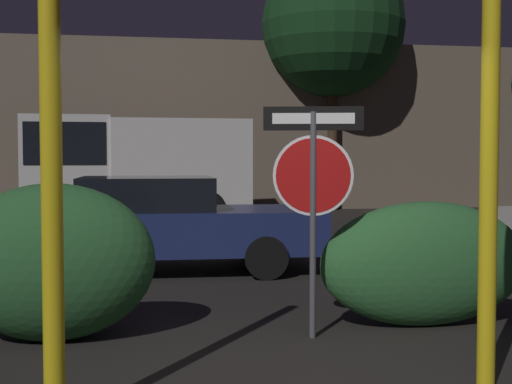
{
  "coord_description": "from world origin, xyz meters",
  "views": [
    {
      "loc": [
        -1.1,
        -4.99,
        1.69
      ],
      "look_at": [
        0.42,
        3.82,
        1.25
      ],
      "focal_mm": 50.0,
      "sensor_mm": 36.0,
      "label": 1
    }
  ],
  "objects_px": {
    "stop_sign": "(313,174)",
    "delivery_truck": "(129,162)",
    "tree_0": "(333,25)",
    "passing_car_2": "(155,224)",
    "hedge_bush_3": "(425,264)",
    "yellow_pole_left": "(51,170)",
    "yellow_pole_right": "(489,156)",
    "hedge_bush_2": "(53,262)"
  },
  "relations": [
    {
      "from": "hedge_bush_2",
      "to": "passing_car_2",
      "type": "distance_m",
      "value": 3.92
    },
    {
      "from": "yellow_pole_left",
      "to": "yellow_pole_right",
      "type": "height_order",
      "value": "yellow_pole_right"
    },
    {
      "from": "yellow_pole_right",
      "to": "yellow_pole_left",
      "type": "bearing_deg",
      "value": -174.07
    },
    {
      "from": "delivery_truck",
      "to": "tree_0",
      "type": "xyz_separation_m",
      "value": [
        6.29,
        3.23,
        4.23
      ]
    },
    {
      "from": "hedge_bush_3",
      "to": "tree_0",
      "type": "xyz_separation_m",
      "value": [
        3.33,
        15.06,
        5.17
      ]
    },
    {
      "from": "yellow_pole_right",
      "to": "hedge_bush_3",
      "type": "distance_m",
      "value": 2.16
    },
    {
      "from": "yellow_pole_right",
      "to": "stop_sign",
      "type": "bearing_deg",
      "value": 119.99
    },
    {
      "from": "passing_car_2",
      "to": "delivery_truck",
      "type": "distance_m",
      "value": 8.08
    },
    {
      "from": "yellow_pole_right",
      "to": "delivery_truck",
      "type": "xyz_separation_m",
      "value": [
        -2.65,
        13.69,
        -0.13
      ]
    },
    {
      "from": "stop_sign",
      "to": "yellow_pole_left",
      "type": "relative_size",
      "value": 0.67
    },
    {
      "from": "yellow_pole_left",
      "to": "tree_0",
      "type": "bearing_deg",
      "value": 68.77
    },
    {
      "from": "hedge_bush_3",
      "to": "hedge_bush_2",
      "type": "bearing_deg",
      "value": 179.44
    },
    {
      "from": "stop_sign",
      "to": "hedge_bush_3",
      "type": "relative_size",
      "value": 0.99
    },
    {
      "from": "stop_sign",
      "to": "passing_car_2",
      "type": "xyz_separation_m",
      "value": [
        -1.33,
        4.09,
        -0.82
      ]
    },
    {
      "from": "hedge_bush_2",
      "to": "passing_car_2",
      "type": "relative_size",
      "value": 0.38
    },
    {
      "from": "yellow_pole_left",
      "to": "hedge_bush_2",
      "type": "distance_m",
      "value": 2.39
    },
    {
      "from": "delivery_truck",
      "to": "yellow_pole_left",
      "type": "bearing_deg",
      "value": 176.62
    },
    {
      "from": "delivery_truck",
      "to": "stop_sign",
      "type": "bearing_deg",
      "value": -173.6
    },
    {
      "from": "stop_sign",
      "to": "hedge_bush_2",
      "type": "relative_size",
      "value": 1.15
    },
    {
      "from": "tree_0",
      "to": "yellow_pole_left",
      "type": "bearing_deg",
      "value": -111.23
    },
    {
      "from": "yellow_pole_left",
      "to": "tree_0",
      "type": "distance_m",
      "value": 18.95
    },
    {
      "from": "hedge_bush_2",
      "to": "hedge_bush_3",
      "type": "relative_size",
      "value": 0.86
    },
    {
      "from": "yellow_pole_left",
      "to": "yellow_pole_right",
      "type": "relative_size",
      "value": 0.95
    },
    {
      "from": "passing_car_2",
      "to": "hedge_bush_3",
      "type": "bearing_deg",
      "value": 35.62
    },
    {
      "from": "hedge_bush_3",
      "to": "tree_0",
      "type": "distance_m",
      "value": 16.27
    },
    {
      "from": "hedge_bush_2",
      "to": "delivery_truck",
      "type": "relative_size",
      "value": 0.33
    },
    {
      "from": "stop_sign",
      "to": "yellow_pole_right",
      "type": "relative_size",
      "value": 0.64
    },
    {
      "from": "stop_sign",
      "to": "hedge_bush_3",
      "type": "height_order",
      "value": "stop_sign"
    },
    {
      "from": "yellow_pole_right",
      "to": "hedge_bush_2",
      "type": "xyz_separation_m",
      "value": [
        -3.29,
        1.89,
        -0.97
      ]
    },
    {
      "from": "delivery_truck",
      "to": "tree_0",
      "type": "distance_m",
      "value": 8.24
    },
    {
      "from": "stop_sign",
      "to": "passing_car_2",
      "type": "relative_size",
      "value": 0.44
    },
    {
      "from": "stop_sign",
      "to": "passing_car_2",
      "type": "height_order",
      "value": "stop_sign"
    },
    {
      "from": "stop_sign",
      "to": "delivery_truck",
      "type": "relative_size",
      "value": 0.38
    },
    {
      "from": "hedge_bush_2",
      "to": "tree_0",
      "type": "xyz_separation_m",
      "value": [
        6.93,
        15.03,
        5.06
      ]
    },
    {
      "from": "hedge_bush_3",
      "to": "delivery_truck",
      "type": "relative_size",
      "value": 0.38
    },
    {
      "from": "yellow_pole_right",
      "to": "passing_car_2",
      "type": "relative_size",
      "value": 0.69
    },
    {
      "from": "hedge_bush_2",
      "to": "passing_car_2",
      "type": "bearing_deg",
      "value": 74.54
    },
    {
      "from": "passing_car_2",
      "to": "delivery_truck",
      "type": "relative_size",
      "value": 0.87
    },
    {
      "from": "yellow_pole_right",
      "to": "hedge_bush_2",
      "type": "height_order",
      "value": "yellow_pole_right"
    },
    {
      "from": "yellow_pole_left",
      "to": "yellow_pole_right",
      "type": "bearing_deg",
      "value": 5.93
    },
    {
      "from": "yellow_pole_left",
      "to": "yellow_pole_right",
      "type": "distance_m",
      "value": 3.06
    },
    {
      "from": "passing_car_2",
      "to": "tree_0",
      "type": "xyz_separation_m",
      "value": [
        5.89,
        11.25,
        5.08
      ]
    }
  ]
}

